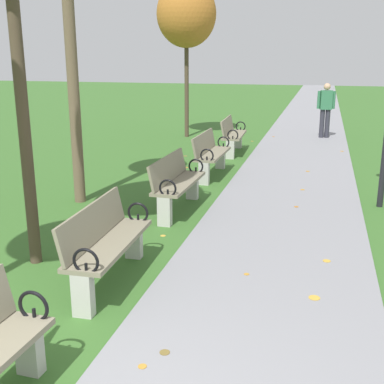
# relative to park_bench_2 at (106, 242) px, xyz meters

# --- Properties ---
(paved_walkway) EXTENTS (2.44, 44.00, 0.02)m
(paved_walkway) POSITION_rel_park_bench_2_xyz_m (1.72, 15.53, -0.48)
(paved_walkway) COLOR gray
(paved_walkway) RESTS_ON ground
(park_bench_2) EXTENTS (0.53, 1.62, 0.90)m
(park_bench_2) POSITION_rel_park_bench_2_xyz_m (0.00, 0.00, 0.00)
(park_bench_2) COLOR gray
(park_bench_2) RESTS_ON ground
(park_bench_3) EXTENTS (0.51, 1.61, 0.90)m
(park_bench_3) POSITION_rel_park_bench_2_xyz_m (-0.00, 2.72, 0.00)
(park_bench_3) COLOR gray
(park_bench_3) RESTS_ON ground
(park_bench_4) EXTENTS (0.49, 1.61, 0.90)m
(park_bench_4) POSITION_rel_park_bench_2_xyz_m (-0.00, 5.22, 0.00)
(park_bench_4) COLOR gray
(park_bench_4) RESTS_ON ground
(park_bench_5) EXTENTS (0.53, 1.62, 0.90)m
(park_bench_5) POSITION_rel_park_bench_2_xyz_m (0.00, 7.79, 0.00)
(park_bench_5) COLOR gray
(park_bench_5) RESTS_ON ground
(tree_4) EXTENTS (1.74, 1.74, 4.55)m
(tree_4) POSITION_rel_park_bench_2_xyz_m (-1.84, 10.04, 3.10)
(tree_4) COLOR #4C3D2D
(tree_4) RESTS_ON ground
(pedestrian_walking) EXTENTS (0.52, 0.27, 1.62)m
(pedestrian_walking) POSITION_rel_park_bench_2_xyz_m (2.28, 10.83, 0.44)
(pedestrian_walking) COLOR #2D2D38
(pedestrian_walking) RESTS_ON paved_walkway
(scattered_leaves) EXTENTS (3.95, 14.87, 0.02)m
(scattered_leaves) POSITION_rel_park_bench_2_xyz_m (0.72, 2.64, -0.47)
(scattered_leaves) COLOR gold
(scattered_leaves) RESTS_ON ground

